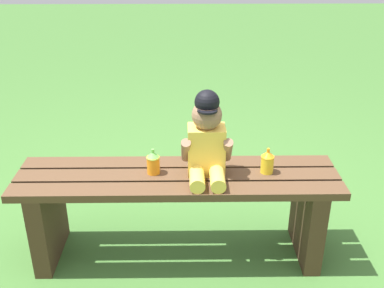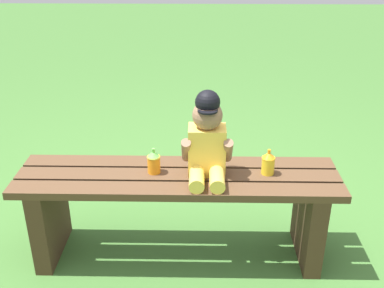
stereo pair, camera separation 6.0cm
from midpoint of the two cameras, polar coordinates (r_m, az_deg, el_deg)
ground_plane at (r=2.41m, az=-2.39°, el=-13.26°), size 16.00×16.00×0.00m
park_bench at (r=2.23m, az=-2.53°, el=-7.10°), size 1.51×0.37×0.46m
child_figure at (r=2.08m, az=1.00°, el=0.56°), size 0.23×0.27×0.40m
sippy_cup_left at (r=2.15m, az=-5.62°, el=-2.23°), size 0.06×0.06×0.12m
sippy_cup_right at (r=2.17m, az=8.52°, el=-2.12°), size 0.06×0.06×0.12m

